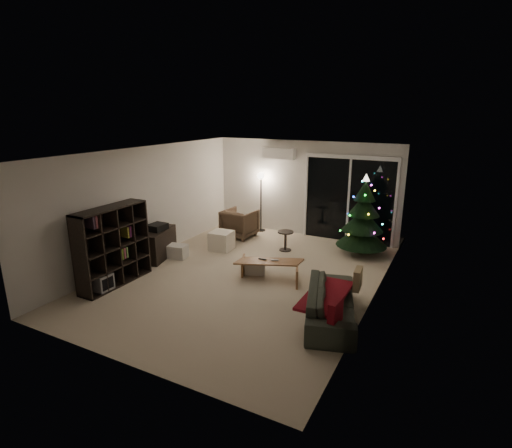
{
  "coord_description": "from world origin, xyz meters",
  "views": [
    {
      "loc": [
        3.65,
        -6.52,
        3.26
      ],
      "look_at": [
        0.1,
        0.3,
        1.05
      ],
      "focal_mm": 28.0,
      "sensor_mm": 36.0,
      "label": 1
    }
  ],
  "objects_px": {
    "bookshelf": "(106,245)",
    "sofa": "(331,303)",
    "media_cabinet": "(159,244)",
    "coffee_table": "(269,270)",
    "armchair": "(240,223)",
    "christmas_tree": "(363,215)"
  },
  "relations": [
    {
      "from": "bookshelf",
      "to": "sofa",
      "type": "distance_m",
      "value": 4.37
    },
    {
      "from": "media_cabinet",
      "to": "coffee_table",
      "type": "distance_m",
      "value": 2.74
    },
    {
      "from": "sofa",
      "to": "armchair",
      "type": "bearing_deg",
      "value": 31.34
    },
    {
      "from": "coffee_table",
      "to": "christmas_tree",
      "type": "distance_m",
      "value": 2.74
    },
    {
      "from": "christmas_tree",
      "to": "bookshelf",
      "type": "bearing_deg",
      "value": -136.11
    },
    {
      "from": "media_cabinet",
      "to": "bookshelf",
      "type": "bearing_deg",
      "value": -104.62
    },
    {
      "from": "bookshelf",
      "to": "christmas_tree",
      "type": "relative_size",
      "value": 0.81
    },
    {
      "from": "armchair",
      "to": "sofa",
      "type": "height_order",
      "value": "armchair"
    },
    {
      "from": "media_cabinet",
      "to": "armchair",
      "type": "relative_size",
      "value": 1.31
    },
    {
      "from": "armchair",
      "to": "media_cabinet",
      "type": "bearing_deg",
      "value": 72.74
    },
    {
      "from": "armchair",
      "to": "coffee_table",
      "type": "distance_m",
      "value": 2.88
    },
    {
      "from": "armchair",
      "to": "sofa",
      "type": "relative_size",
      "value": 0.43
    },
    {
      "from": "media_cabinet",
      "to": "sofa",
      "type": "bearing_deg",
      "value": -26.08
    },
    {
      "from": "sofa",
      "to": "christmas_tree",
      "type": "height_order",
      "value": "christmas_tree"
    },
    {
      "from": "media_cabinet",
      "to": "coffee_table",
      "type": "relative_size",
      "value": 0.86
    },
    {
      "from": "armchair",
      "to": "christmas_tree",
      "type": "relative_size",
      "value": 0.43
    },
    {
      "from": "bookshelf",
      "to": "sofa",
      "type": "bearing_deg",
      "value": 20.38
    },
    {
      "from": "armchair",
      "to": "sofa",
      "type": "bearing_deg",
      "value": 141.35
    },
    {
      "from": "christmas_tree",
      "to": "coffee_table",
      "type": "bearing_deg",
      "value": -118.83
    },
    {
      "from": "media_cabinet",
      "to": "christmas_tree",
      "type": "relative_size",
      "value": 0.56
    },
    {
      "from": "sofa",
      "to": "coffee_table",
      "type": "bearing_deg",
      "value": 41.77
    },
    {
      "from": "bookshelf",
      "to": "christmas_tree",
      "type": "xyz_separation_m",
      "value": [
        4.01,
        3.85,
        0.18
      ]
    }
  ]
}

